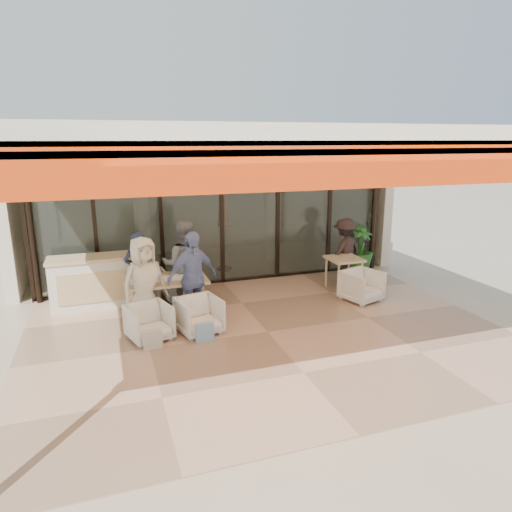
{
  "coord_description": "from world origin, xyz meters",
  "views": [
    {
      "loc": [
        -2.54,
        -6.84,
        3.26
      ],
      "look_at": [
        0.1,
        0.9,
        1.15
      ],
      "focal_mm": 32.0,
      "sensor_mm": 36.0,
      "label": 1
    }
  ],
  "objects_px": {
    "diner_grey": "(184,264)",
    "dining_table": "(165,282)",
    "chair_far_right": "(180,281)",
    "chair_near_right": "(199,314)",
    "standing_woman": "(345,251)",
    "potted_palm": "(359,248)",
    "chair_far_left": "(139,287)",
    "chair_near_left": "(149,321)",
    "side_table": "(344,262)",
    "diner_periwinkle": "(192,278)",
    "diner_cream": "(144,284)",
    "diner_navy": "(140,272)",
    "side_chair": "(362,285)",
    "host_counter": "(99,281)"
  },
  "relations": [
    {
      "from": "chair_far_right",
      "to": "side_table",
      "type": "height_order",
      "value": "side_table"
    },
    {
      "from": "chair_far_right",
      "to": "dining_table",
      "type": "bearing_deg",
      "value": 61.45
    },
    {
      "from": "chair_near_right",
      "to": "diner_cream",
      "type": "relative_size",
      "value": 0.42
    },
    {
      "from": "chair_near_right",
      "to": "diner_periwinkle",
      "type": "height_order",
      "value": "diner_periwinkle"
    },
    {
      "from": "chair_near_right",
      "to": "diner_grey",
      "type": "xyz_separation_m",
      "value": [
        0.0,
        1.4,
        0.52
      ]
    },
    {
      "from": "chair_far_left",
      "to": "chair_near_left",
      "type": "relative_size",
      "value": 0.99
    },
    {
      "from": "dining_table",
      "to": "standing_woman",
      "type": "height_order",
      "value": "standing_woman"
    },
    {
      "from": "chair_far_right",
      "to": "side_chair",
      "type": "bearing_deg",
      "value": 153.74
    },
    {
      "from": "chair_near_right",
      "to": "diner_navy",
      "type": "height_order",
      "value": "diner_navy"
    },
    {
      "from": "chair_far_right",
      "to": "diner_cream",
      "type": "height_order",
      "value": "diner_cream"
    },
    {
      "from": "host_counter",
      "to": "diner_periwinkle",
      "type": "height_order",
      "value": "diner_periwinkle"
    },
    {
      "from": "dining_table",
      "to": "diner_grey",
      "type": "xyz_separation_m",
      "value": [
        0.43,
        0.44,
        0.18
      ]
    },
    {
      "from": "diner_grey",
      "to": "standing_woman",
      "type": "height_order",
      "value": "diner_grey"
    },
    {
      "from": "chair_near_left",
      "to": "chair_far_right",
      "type": "bearing_deg",
      "value": 49.53
    },
    {
      "from": "chair_far_left",
      "to": "diner_periwinkle",
      "type": "bearing_deg",
      "value": 105.99
    },
    {
      "from": "chair_near_left",
      "to": "potted_palm",
      "type": "bearing_deg",
      "value": 7.35
    },
    {
      "from": "dining_table",
      "to": "chair_far_left",
      "type": "xyz_separation_m",
      "value": [
        -0.41,
        0.94,
        -0.35
      ]
    },
    {
      "from": "dining_table",
      "to": "diner_periwinkle",
      "type": "xyz_separation_m",
      "value": [
        0.43,
        -0.46,
        0.16
      ]
    },
    {
      "from": "potted_palm",
      "to": "chair_far_right",
      "type": "bearing_deg",
      "value": -173.73
    },
    {
      "from": "chair_far_right",
      "to": "side_table",
      "type": "bearing_deg",
      "value": 165.04
    },
    {
      "from": "chair_far_right",
      "to": "diner_navy",
      "type": "bearing_deg",
      "value": 26.49
    },
    {
      "from": "chair_near_right",
      "to": "chair_near_left",
      "type": "bearing_deg",
      "value": 167.14
    },
    {
      "from": "chair_far_left",
      "to": "chair_near_left",
      "type": "bearing_deg",
      "value": 75.03
    },
    {
      "from": "chair_far_left",
      "to": "diner_navy",
      "type": "bearing_deg",
      "value": 75.03
    },
    {
      "from": "chair_near_left",
      "to": "standing_woman",
      "type": "height_order",
      "value": "standing_woman"
    },
    {
      "from": "chair_near_right",
      "to": "diner_navy",
      "type": "xyz_separation_m",
      "value": [
        -0.84,
        1.4,
        0.44
      ]
    },
    {
      "from": "chair_near_left",
      "to": "standing_woman",
      "type": "bearing_deg",
      "value": 3.68
    },
    {
      "from": "chair_near_right",
      "to": "chair_far_right",
      "type": "bearing_deg",
      "value": 77.14
    },
    {
      "from": "dining_table",
      "to": "diner_navy",
      "type": "height_order",
      "value": "diner_navy"
    },
    {
      "from": "chair_near_left",
      "to": "diner_cream",
      "type": "height_order",
      "value": "diner_cream"
    },
    {
      "from": "dining_table",
      "to": "chair_near_right",
      "type": "relative_size",
      "value": 2.14
    },
    {
      "from": "chair_far_left",
      "to": "diner_periwinkle",
      "type": "relative_size",
      "value": 0.4
    },
    {
      "from": "diner_periwinkle",
      "to": "potted_palm",
      "type": "distance_m",
      "value": 4.95
    },
    {
      "from": "diner_grey",
      "to": "chair_near_right",
      "type": "bearing_deg",
      "value": 103.36
    },
    {
      "from": "diner_navy",
      "to": "side_chair",
      "type": "bearing_deg",
      "value": 176.27
    },
    {
      "from": "chair_far_right",
      "to": "chair_near_left",
      "type": "relative_size",
      "value": 1.07
    },
    {
      "from": "diner_grey",
      "to": "dining_table",
      "type": "bearing_deg",
      "value": 59.57
    },
    {
      "from": "chair_far_right",
      "to": "chair_near_right",
      "type": "distance_m",
      "value": 1.9
    },
    {
      "from": "diner_cream",
      "to": "chair_near_left",
      "type": "bearing_deg",
      "value": -109.94
    },
    {
      "from": "chair_near_left",
      "to": "side_table",
      "type": "distance_m",
      "value": 4.51
    },
    {
      "from": "chair_near_left",
      "to": "standing_woman",
      "type": "distance_m",
      "value": 4.92
    },
    {
      "from": "diner_periwinkle",
      "to": "potted_palm",
      "type": "xyz_separation_m",
      "value": [
        4.56,
        1.9,
        -0.23
      ]
    },
    {
      "from": "diner_periwinkle",
      "to": "side_chair",
      "type": "bearing_deg",
      "value": -21.34
    },
    {
      "from": "host_counter",
      "to": "dining_table",
      "type": "bearing_deg",
      "value": -39.08
    },
    {
      "from": "host_counter",
      "to": "chair_far_right",
      "type": "height_order",
      "value": "host_counter"
    },
    {
      "from": "chair_near_right",
      "to": "diner_periwinkle",
      "type": "relative_size",
      "value": 0.41
    },
    {
      "from": "chair_near_right",
      "to": "diner_periwinkle",
      "type": "distance_m",
      "value": 0.71
    },
    {
      "from": "diner_navy",
      "to": "side_chair",
      "type": "distance_m",
      "value": 4.44
    },
    {
      "from": "standing_woman",
      "to": "potted_palm",
      "type": "distance_m",
      "value": 1.08
    },
    {
      "from": "chair_far_left",
      "to": "side_table",
      "type": "bearing_deg",
      "value": 156.39
    }
  ]
}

